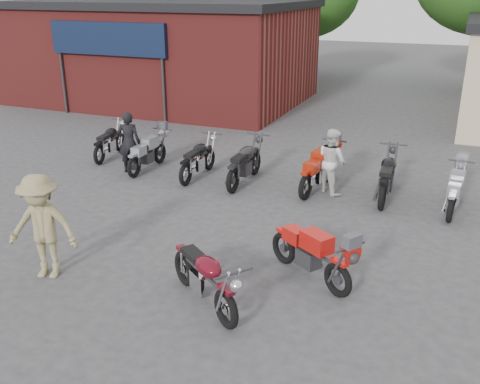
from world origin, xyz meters
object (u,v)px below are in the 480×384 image
at_px(vintage_motorcycle, 205,274).
at_px(person_light, 332,161).
at_px(row_bike_4, 319,167).
at_px(sportbike, 311,251).
at_px(row_bike_3, 245,161).
at_px(row_bike_6, 455,189).
at_px(row_bike_0, 110,140).
at_px(person_tan, 42,227).
at_px(row_bike_1, 148,151).
at_px(row_bike_2, 198,157).
at_px(row_bike_5, 387,174).
at_px(person_dark, 129,142).
at_px(helmet, 213,264).

relative_size(vintage_motorcycle, person_light, 1.22).
height_order(vintage_motorcycle, row_bike_4, row_bike_4).
distance_m(sportbike, row_bike_3, 5.07).
relative_size(row_bike_4, row_bike_6, 1.12).
xyz_separation_m(row_bike_4, row_bike_6, (3.20, -0.16, -0.07)).
bearing_deg(row_bike_6, row_bike_0, 91.05).
height_order(sportbike, person_tan, person_tan).
xyz_separation_m(row_bike_1, row_bike_4, (4.81, 0.27, 0.06)).
distance_m(person_light, row_bike_0, 6.81).
relative_size(vintage_motorcycle, row_bike_1, 1.05).
relative_size(row_bike_0, row_bike_6, 1.02).
distance_m(person_tan, row_bike_2, 5.78).
height_order(person_light, row_bike_5, person_light).
xyz_separation_m(row_bike_0, row_bike_4, (6.48, -0.30, 0.06)).
distance_m(person_dark, row_bike_5, 6.86).
distance_m(person_tan, row_bike_4, 6.90).
bearing_deg(person_tan, person_light, 42.87).
distance_m(vintage_motorcycle, person_tan, 3.03).
xyz_separation_m(row_bike_0, row_bike_6, (9.68, -0.47, -0.01)).
xyz_separation_m(row_bike_2, row_bike_3, (1.34, 0.04, 0.05)).
relative_size(vintage_motorcycle, row_bike_0, 1.05).
distance_m(vintage_motorcycle, person_dark, 7.14).
distance_m(helmet, person_tan, 3.04).
relative_size(row_bike_3, row_bike_4, 1.01).
bearing_deg(person_dark, row_bike_1, -159.55).
bearing_deg(row_bike_5, row_bike_2, 92.17).
bearing_deg(row_bike_3, row_bike_5, -84.90).
relative_size(person_dark, row_bike_2, 0.87).
height_order(person_light, row_bike_4, person_light).
relative_size(person_tan, row_bike_5, 0.89).
relative_size(person_dark, row_bike_3, 0.80).
bearing_deg(row_bike_5, person_tan, 138.94).
xyz_separation_m(sportbike, person_dark, (-6.19, 3.78, 0.28)).
xyz_separation_m(sportbike, person_tan, (-4.33, -1.65, 0.39)).
bearing_deg(row_bike_6, row_bike_3, 94.68).
height_order(row_bike_4, row_bike_5, row_bike_5).
height_order(sportbike, row_bike_5, row_bike_5).
bearing_deg(row_bike_1, row_bike_0, 70.68).
distance_m(row_bike_2, row_bike_3, 1.34).
bearing_deg(row_bike_5, person_dark, 93.77).
bearing_deg(vintage_motorcycle, row_bike_3, 142.21).
height_order(person_tan, row_bike_0, person_tan).
distance_m(row_bike_2, row_bike_5, 4.90).
bearing_deg(row_bike_2, person_tan, 178.96).
height_order(row_bike_2, row_bike_6, row_bike_2).
xyz_separation_m(helmet, row_bike_0, (-5.78, 5.04, 0.44)).
relative_size(row_bike_4, row_bike_5, 0.98).
relative_size(row_bike_0, row_bike_3, 0.90).
bearing_deg(row_bike_1, row_bike_2, -90.84).
bearing_deg(person_tan, row_bike_4, 45.38).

